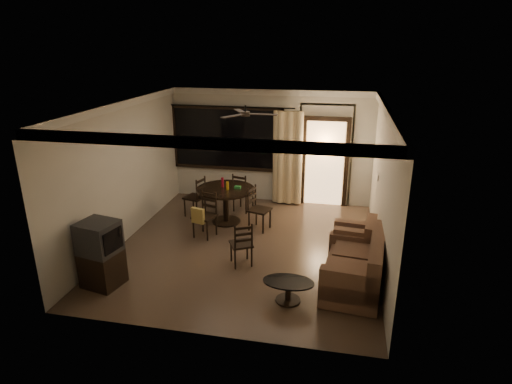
% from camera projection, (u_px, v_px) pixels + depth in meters
% --- Properties ---
extents(ground, '(5.50, 5.50, 0.00)m').
position_uv_depth(ground, '(247.00, 247.00, 8.53)').
color(ground, '#7F6651').
rests_on(ground, ground).
extents(room_shell, '(5.50, 6.70, 5.50)m').
position_uv_depth(room_shell, '(290.00, 139.00, 9.44)').
color(room_shell, beige).
rests_on(room_shell, ground).
extents(dining_table, '(1.29, 1.29, 1.02)m').
position_uv_depth(dining_table, '(226.00, 196.00, 9.50)').
color(dining_table, black).
rests_on(dining_table, ground).
extents(dining_chair_west, '(0.52, 0.52, 0.95)m').
position_uv_depth(dining_chair_west, '(195.00, 204.00, 9.98)').
color(dining_chair_west, black).
rests_on(dining_chair_west, ground).
extents(dining_chair_east, '(0.52, 0.52, 0.95)m').
position_uv_depth(dining_chair_east, '(259.00, 217.00, 9.25)').
color(dining_chair_east, black).
rests_on(dining_chair_east, ground).
extents(dining_chair_south, '(0.52, 0.56, 0.95)m').
position_uv_depth(dining_chair_south, '(205.00, 223.00, 8.89)').
color(dining_chair_south, black).
rests_on(dining_chair_south, ground).
extents(dining_chair_north, '(0.52, 0.52, 0.95)m').
position_uv_depth(dining_chair_north, '(243.00, 199.00, 10.28)').
color(dining_chair_north, black).
rests_on(dining_chair_north, ground).
extents(tv_cabinet, '(0.69, 0.64, 1.14)m').
position_uv_depth(tv_cabinet, '(101.00, 254.00, 7.03)').
color(tv_cabinet, black).
rests_on(tv_cabinet, ground).
extents(sofa, '(1.06, 1.75, 0.89)m').
position_uv_depth(sofa, '(357.00, 268.00, 7.03)').
color(sofa, '#44261F').
rests_on(sofa, ground).
extents(armchair, '(0.87, 0.87, 0.79)m').
position_uv_depth(armchair, '(355.00, 243.00, 7.96)').
color(armchair, '#44261F').
rests_on(armchair, ground).
extents(coffee_table, '(0.81, 0.48, 0.35)m').
position_uv_depth(coffee_table, '(288.00, 288.00, 6.68)').
color(coffee_table, black).
rests_on(coffee_table, ground).
extents(side_chair, '(0.51, 0.51, 0.86)m').
position_uv_depth(side_chair, '(241.00, 252.00, 7.79)').
color(side_chair, black).
rests_on(side_chair, ground).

